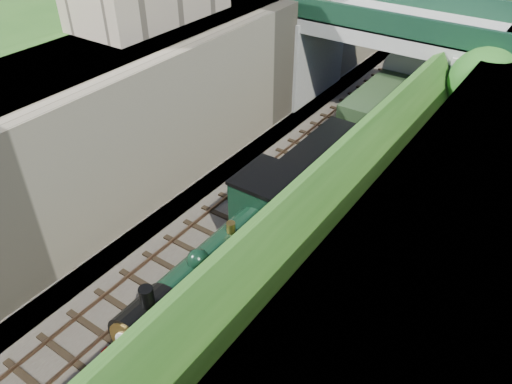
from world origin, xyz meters
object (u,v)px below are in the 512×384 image
object	(u,v)px
tree	(487,87)
tender	(324,177)
road_bridge	(410,58)
locomotive	(230,263)

from	to	relation	value
tree	tender	size ratio (longest dim) A/B	1.10
road_bridge	locomotive	distance (m)	18.01
road_bridge	tender	distance (m)	10.80
locomotive	tender	xyz separation A→B (m)	(-0.00, 7.36, -0.27)
road_bridge	tree	distance (m)	5.87
tree	tender	world-z (taller)	tree
road_bridge	tree	xyz separation A→B (m)	(4.97, -3.07, 0.57)
road_bridge	tender	world-z (taller)	road_bridge
tree	road_bridge	bearing A→B (deg)	148.28
tree	locomotive	xyz separation A→B (m)	(-4.71, -14.80, -2.75)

